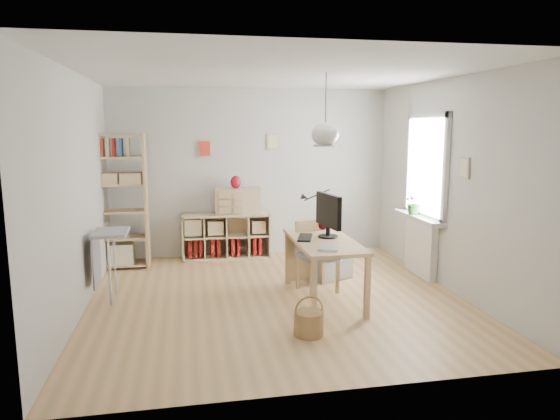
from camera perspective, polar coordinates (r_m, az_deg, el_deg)
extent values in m
plane|color=tan|center=(6.25, -0.40, -10.02)|extent=(4.50, 4.50, 0.00)
plane|color=silver|center=(8.15, -3.25, 4.27)|extent=(4.50, 0.00, 4.50)
plane|color=silver|center=(3.77, 5.72, -1.78)|extent=(4.50, 0.00, 4.50)
plane|color=silver|center=(5.97, -22.20, 1.69)|extent=(0.00, 4.50, 4.50)
plane|color=silver|center=(6.71, 18.87, 2.67)|extent=(0.00, 4.50, 4.50)
plane|color=white|center=(5.93, -0.43, 15.43)|extent=(4.50, 4.50, 0.00)
cylinder|color=black|center=(5.88, 5.25, 12.11)|extent=(0.01, 0.01, 0.68)
ellipsoid|color=white|center=(5.87, 5.20, 8.60)|extent=(0.32, 0.32, 0.27)
cube|color=white|center=(7.21, 16.51, 4.82)|extent=(0.03, 1.00, 1.30)
cube|color=silver|center=(6.73, 18.41, 4.42)|extent=(0.06, 0.08, 1.46)
cube|color=silver|center=(7.69, 14.50, 5.17)|extent=(0.06, 0.08, 1.46)
cube|color=silver|center=(7.18, 16.59, 10.32)|extent=(0.06, 1.16, 0.08)
cube|color=silver|center=(7.29, 16.08, -0.59)|extent=(0.06, 1.16, 0.08)
cube|color=white|center=(7.37, 15.78, -4.12)|extent=(0.10, 0.80, 0.80)
cube|color=silver|center=(7.26, 15.57, -0.84)|extent=(0.22, 1.20, 0.06)
cube|color=tan|center=(6.02, 5.02, -3.56)|extent=(0.70, 1.50, 0.04)
cube|color=tan|center=(5.40, 3.88, -9.23)|extent=(0.06, 0.06, 0.71)
cube|color=tan|center=(6.71, 0.87, -5.48)|extent=(0.06, 0.06, 0.71)
cube|color=tan|center=(5.58, 9.93, -8.75)|extent=(0.06, 0.06, 0.71)
cube|color=tan|center=(6.85, 5.81, -5.22)|extent=(0.06, 0.06, 0.71)
cube|color=beige|center=(8.13, -6.13, -5.35)|extent=(1.40, 0.38, 0.03)
cube|color=beige|center=(7.98, -6.21, -0.55)|extent=(1.40, 0.38, 0.03)
cube|color=beige|center=(8.03, -11.06, -3.13)|extent=(0.03, 0.38, 0.72)
cube|color=beige|center=(8.13, -1.35, -2.80)|extent=(0.03, 0.38, 0.72)
cube|color=beige|center=(8.22, -6.27, -2.71)|extent=(1.40, 0.02, 0.72)
cube|color=maroon|center=(8.08, -10.27, -4.25)|extent=(0.06, 0.26, 0.30)
cube|color=maroon|center=(8.08, -9.63, -4.24)|extent=(0.05, 0.26, 0.30)
cube|color=maroon|center=(8.08, -9.07, -4.22)|extent=(0.05, 0.26, 0.30)
cube|color=maroon|center=(8.09, -7.72, -4.17)|extent=(0.05, 0.26, 0.30)
cube|color=maroon|center=(8.10, -7.08, -4.15)|extent=(0.05, 0.26, 0.30)
cube|color=maroon|center=(8.11, -5.45, -4.09)|extent=(0.06, 0.26, 0.30)
cube|color=maroon|center=(8.12, -4.82, -4.07)|extent=(0.06, 0.26, 0.30)
cube|color=maroon|center=(8.15, -3.00, -4.00)|extent=(0.06, 0.26, 0.30)
cube|color=maroon|center=(8.16, -2.37, -3.97)|extent=(0.05, 0.26, 0.30)
cube|color=tan|center=(7.79, -20.63, 0.85)|extent=(0.04, 0.38, 2.00)
cube|color=tan|center=(7.70, -15.05, 1.03)|extent=(0.04, 0.38, 2.00)
cube|color=tan|center=(7.93, -17.51, -5.87)|extent=(0.76, 0.38, 0.03)
cube|color=tan|center=(7.83, -17.65, -3.04)|extent=(0.76, 0.38, 0.03)
cube|color=tan|center=(7.76, -17.80, -0.15)|extent=(0.76, 0.38, 0.03)
cube|color=tan|center=(7.71, -17.95, 2.78)|extent=(0.76, 0.38, 0.03)
cube|color=tan|center=(7.67, -18.10, 5.75)|extent=(0.76, 0.38, 0.03)
cube|color=tan|center=(7.66, -18.23, 8.21)|extent=(0.76, 0.38, 0.03)
cube|color=#264E8C|center=(7.71, -20.23, 6.73)|extent=(0.04, 0.18, 0.26)
cube|color=#983621|center=(7.69, -19.64, 6.76)|extent=(0.04, 0.18, 0.26)
cube|color=beige|center=(7.68, -19.05, 6.79)|extent=(0.04, 0.18, 0.26)
cube|color=maroon|center=(7.67, -18.45, 6.81)|extent=(0.04, 0.18, 0.26)
cube|color=#264E8C|center=(7.66, -17.71, 6.85)|extent=(0.04, 0.18, 0.26)
cube|color=beige|center=(7.65, -16.96, 6.88)|extent=(0.04, 0.18, 0.26)
cube|color=gray|center=(6.34, -18.82, -2.46)|extent=(0.40, 0.55, 0.04)
cylinder|color=white|center=(6.23, -18.89, -6.66)|extent=(0.03, 0.03, 0.82)
cylinder|color=white|center=(6.65, -18.36, -5.62)|extent=(0.03, 0.03, 0.82)
cube|color=gray|center=(6.44, -20.25, -5.37)|extent=(0.02, 0.50, 0.62)
cube|color=gray|center=(6.39, 4.32, -5.23)|extent=(0.53, 0.53, 0.06)
cube|color=tan|center=(6.21, 3.62, -8.04)|extent=(0.04, 0.04, 0.44)
cube|color=tan|center=(6.53, 2.04, -7.15)|extent=(0.04, 0.04, 0.44)
cube|color=tan|center=(6.39, 6.59, -7.57)|extent=(0.04, 0.04, 0.44)
cube|color=tan|center=(6.70, 4.91, -6.75)|extent=(0.04, 0.04, 0.44)
cube|color=tan|center=(6.50, 3.49, -2.89)|extent=(0.43, 0.14, 0.39)
cylinder|color=#A37B49|center=(5.18, 3.33, -12.81)|extent=(0.30, 0.30, 0.25)
torus|color=#A37B49|center=(5.12, 3.34, -11.36)|extent=(0.30, 0.04, 0.30)
cube|color=#B2B2AE|center=(7.06, 5.64, -7.67)|extent=(0.65, 0.57, 0.02)
cube|color=#B2B2AE|center=(6.86, 3.99, -7.02)|extent=(0.17, 0.35, 0.28)
cube|color=#B2B2AE|center=(7.19, 7.25, -6.29)|extent=(0.17, 0.35, 0.28)
cube|color=#B2B2AE|center=(6.90, 6.63, -6.97)|extent=(0.50, 0.24, 0.28)
cube|color=#B2B2AE|center=(7.15, 4.72, -6.34)|extent=(0.50, 0.24, 0.28)
cube|color=#B2B2AE|center=(7.21, 3.93, -4.05)|extent=(0.57, 0.39, 0.35)
sphere|color=yellow|center=(6.88, 5.14, -6.41)|extent=(0.12, 0.12, 0.12)
sphere|color=#1847AA|center=(7.10, 5.99, -5.93)|extent=(0.12, 0.12, 0.12)
sphere|color=#B95D17|center=(6.98, 5.65, -6.19)|extent=(0.12, 0.12, 0.12)
sphere|color=#2E8039|center=(7.05, 7.00, -6.06)|extent=(0.12, 0.12, 0.12)
cylinder|color=black|center=(6.14, 5.50, -3.02)|extent=(0.25, 0.25, 0.02)
cylinder|color=black|center=(6.13, 5.51, -2.41)|extent=(0.06, 0.06, 0.11)
cube|color=black|center=(6.08, 5.55, -0.05)|extent=(0.15, 0.61, 0.40)
cube|color=black|center=(6.06, 2.87, -3.16)|extent=(0.28, 0.45, 0.02)
cylinder|color=black|center=(6.72, 5.70, -1.85)|extent=(0.07, 0.07, 0.04)
cylinder|color=black|center=(6.68, 5.73, -0.02)|extent=(0.02, 0.02, 0.43)
cone|color=black|center=(6.46, 2.85, 1.45)|extent=(0.11, 0.08, 0.10)
sphere|color=#4B0A0E|center=(6.57, 4.84, -1.63)|extent=(0.15, 0.15, 0.15)
cube|color=silver|center=(5.55, 5.60, -4.35)|extent=(0.30, 0.32, 0.03)
cube|color=beige|center=(7.96, -4.82, 1.03)|extent=(0.75, 0.42, 0.40)
ellipsoid|color=maroon|center=(7.92, -5.08, 3.19)|extent=(0.17, 0.17, 0.20)
imported|color=#2E6C28|center=(7.31, 15.13, 0.83)|extent=(0.33, 0.30, 0.34)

